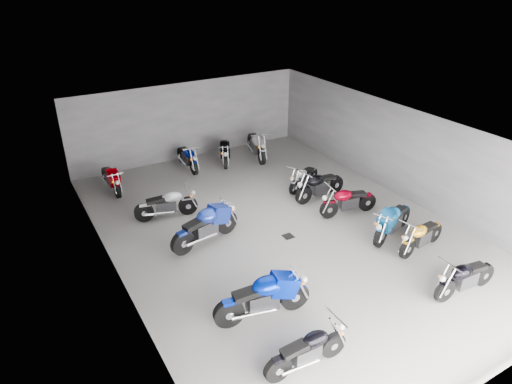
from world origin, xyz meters
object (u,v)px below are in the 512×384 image
at_px(motorcycle_left_f, 167,204).
at_px(motorcycle_back_e, 257,145).
at_px(motorcycle_back_a, 111,179).
at_px(motorcycle_back_c, 188,157).
at_px(motorcycle_right_e, 319,185).
at_px(motorcycle_right_b, 421,236).
at_px(motorcycle_left_a, 308,350).
at_px(motorcycle_right_f, 304,177).
at_px(drain_grate, 288,236).
at_px(motorcycle_right_a, 465,277).
at_px(motorcycle_right_c, 392,221).
at_px(motorcycle_left_e, 206,226).
at_px(motorcycle_right_d, 348,201).
at_px(motorcycle_back_d, 225,151).
at_px(motorcycle_left_b, 264,297).

relative_size(motorcycle_left_f, motorcycle_back_e, 0.87).
bearing_deg(motorcycle_back_a, motorcycle_back_c, -173.74).
relative_size(motorcycle_right_e, motorcycle_back_a, 1.06).
height_order(motorcycle_left_f, motorcycle_right_b, motorcycle_left_f).
bearing_deg(motorcycle_right_b, motorcycle_right_e, -0.99).
bearing_deg(motorcycle_left_a, motorcycle_right_f, 146.89).
relative_size(motorcycle_left_f, motorcycle_back_a, 1.01).
xyz_separation_m(motorcycle_right_b, motorcycle_right_e, (-0.56, 4.07, 0.04)).
xyz_separation_m(drain_grate, motorcycle_left_a, (-2.48, -4.37, 0.46)).
relative_size(motorcycle_right_f, motorcycle_back_a, 0.86).
relative_size(motorcycle_left_a, motorcycle_right_a, 0.97).
xyz_separation_m(motorcycle_right_e, motorcycle_back_a, (-6.17, 4.32, -0.03)).
height_order(motorcycle_right_c, motorcycle_back_e, motorcycle_back_e).
relative_size(motorcycle_back_a, motorcycle_back_e, 0.86).
relative_size(motorcycle_left_e, motorcycle_back_c, 1.14).
bearing_deg(motorcycle_left_e, motorcycle_back_a, -176.11).
bearing_deg(motorcycle_back_c, motorcycle_right_d, 118.75).
relative_size(drain_grate, motorcycle_left_e, 0.14).
height_order(motorcycle_left_f, motorcycle_back_d, motorcycle_back_d).
distance_m(motorcycle_right_e, motorcycle_back_e, 4.40).
xyz_separation_m(motorcycle_left_b, motorcycle_right_d, (4.93, 2.80, -0.08)).
bearing_deg(motorcycle_right_d, motorcycle_left_f, 71.65).
bearing_deg(motorcycle_left_e, motorcycle_right_e, 83.80).
bearing_deg(motorcycle_left_f, motorcycle_left_a, 13.79).
bearing_deg(drain_grate, motorcycle_right_b, -40.87).
height_order(motorcycle_left_a, motorcycle_left_f, motorcycle_left_f).
height_order(drain_grate, motorcycle_right_e, motorcycle_right_e).
relative_size(motorcycle_left_e, motorcycle_right_e, 1.10).
distance_m(motorcycle_left_f, motorcycle_back_c, 3.98).
height_order(motorcycle_left_a, motorcycle_right_a, motorcycle_right_a).
distance_m(motorcycle_left_f, motorcycle_right_a, 8.98).
distance_m(motorcycle_back_d, motorcycle_back_e, 1.43).
height_order(drain_grate, motorcycle_left_a, motorcycle_left_a).
bearing_deg(motorcycle_right_d, motorcycle_right_b, -160.72).
relative_size(motorcycle_left_e, motorcycle_back_d, 1.20).
height_order(motorcycle_back_a, motorcycle_back_c, motorcycle_back_c).
height_order(motorcycle_right_a, motorcycle_back_e, motorcycle_back_e).
bearing_deg(motorcycle_left_b, motorcycle_back_c, 177.39).
bearing_deg(motorcycle_right_f, motorcycle_left_a, 121.23).
distance_m(motorcycle_left_b, motorcycle_right_c, 5.32).
xyz_separation_m(motorcycle_back_a, motorcycle_back_d, (4.78, 0.31, 0.02)).
distance_m(motorcycle_right_a, motorcycle_back_e, 10.39).
bearing_deg(motorcycle_right_a, motorcycle_left_a, 92.00).
height_order(motorcycle_left_a, motorcycle_right_c, motorcycle_right_c).
height_order(motorcycle_left_f, motorcycle_right_f, motorcycle_left_f).
xyz_separation_m(motorcycle_left_e, motorcycle_right_d, (4.75, -0.79, -0.08)).
height_order(motorcycle_left_b, motorcycle_back_e, same).
bearing_deg(motorcycle_right_d, motorcycle_right_a, -171.84).
xyz_separation_m(motorcycle_left_a, motorcycle_right_b, (5.39, 1.85, 0.01)).
bearing_deg(motorcycle_back_d, motorcycle_left_f, 65.15).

